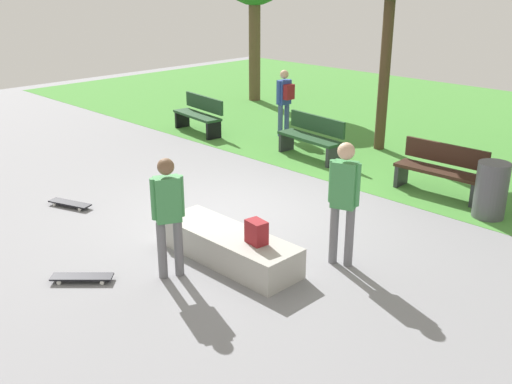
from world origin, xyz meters
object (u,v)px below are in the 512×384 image
Objects in this scene: skater_performing_trick at (168,210)px; skater_watching at (344,195)px; backpack_on_ledge at (256,232)px; park_bench_by_oak at (441,169)px; park_bench_far_left at (312,136)px; pedestrian_with_backpack at (285,97)px; skateboard_by_ledge at (82,277)px; concrete_ledge at (229,246)px; trash_bin at (491,190)px; park_bench_near_lamppost at (199,114)px; skateboard_spare at (70,203)px.

skater_watching reaches higher than skater_performing_trick.
backpack_on_ledge is 4.49m from park_bench_by_oak.
park_bench_far_left is at bearing 134.49° from skater_watching.
skater_performing_trick is at bearing -59.21° from pedestrian_with_backpack.
park_bench_by_oak is at bearing -1.56° from park_bench_far_left.
skateboard_by_ledge is (-2.09, -2.79, -0.96)m from skater_watching.
concrete_ledge is 0.64m from backpack_on_ledge.
backpack_on_ledge is 1.26m from skater_watching.
skater_performing_trick is at bearing -100.10° from park_bench_by_oak.
trash_bin is at bearing -99.86° from backpack_on_ledge.
backpack_on_ledge is 0.20× the size of skater_performing_trick.
park_bench_by_oak is 3.10m from park_bench_far_left.
skateboard_by_ledge is 0.43× the size of park_bench_far_left.
park_bench_near_lamppost is at bearing -25.49° from backpack_on_ledge.
park_bench_far_left is (-2.34, 4.59, 0.27)m from concrete_ledge.
concrete_ledge is 6.91× the size of backpack_on_ledge.
skater_watching is 3.20m from trash_bin.
skater_performing_trick is 7.54m from park_bench_near_lamppost.
pedestrian_with_backpack is (-4.54, 5.52, 0.38)m from backpack_on_ledge.
backpack_on_ledge is 4.03m from skateboard_spare.
backpack_on_ledge reaches higher than skateboard_spare.
backpack_on_ledge reaches higher than concrete_ledge.
concrete_ledge is 6.90m from pedestrian_with_backpack.
park_bench_near_lamppost is at bearing 137.20° from skater_performing_trick.
park_bench_far_left is (-3.09, 0.08, 0.00)m from park_bench_by_oak.
park_bench_far_left is 3.40m from park_bench_near_lamppost.
pedestrian_with_backpack is at bearing -41.94° from backpack_on_ledge.
skateboard_by_ledge is at bearing -51.44° from park_bench_near_lamppost.
backpack_on_ledge is at bearing -108.53° from trash_bin.
skater_watching is 4.97m from skateboard_spare.
park_bench_by_oak reaches higher than backpack_on_ledge.
skater_performing_trick is 2.32m from skater_watching.
trash_bin is at bearing 64.54° from skateboard_by_ledge.
skater_performing_trick reaches higher than pedestrian_with_backpack.
skateboard_spare is at bearing 154.65° from skateboard_by_ledge.
skateboard_spare is at bearing -129.38° from park_bench_by_oak.
skateboard_spare is (-3.43, -0.58, -0.15)m from concrete_ledge.
backpack_on_ledge is at bearing -92.98° from park_bench_by_oak.
park_bench_far_left is 1.00× the size of park_bench_near_lamppost.
park_bench_far_left reaches higher than skateboard_spare.
skater_watching is at bearing -102.88° from trash_bin.
skateboard_by_ledge is 6.51m from park_bench_by_oak.
concrete_ledge is 3.48m from skateboard_spare.
backpack_on_ledge is at bearing 8.78° from skateboard_spare.
pedestrian_with_backpack is (-1.68, 0.96, 0.48)m from park_bench_far_left.
park_bench_near_lamppost is 1.02× the size of pedestrian_with_backpack.
trash_bin is (2.08, 4.94, -0.48)m from skater_performing_trick.
park_bench_far_left is at bearing -29.74° from pedestrian_with_backpack.
skater_watching is 3.61m from skateboard_by_ledge.
park_bench_by_oak is (0.23, 4.48, -0.11)m from backpack_on_ledge.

